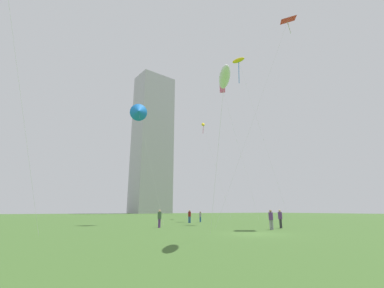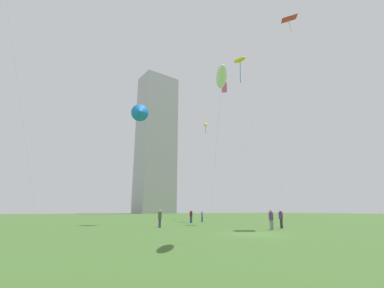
{
  "view_description": "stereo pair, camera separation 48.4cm",
  "coord_description": "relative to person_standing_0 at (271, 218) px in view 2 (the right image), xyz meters",
  "views": [
    {
      "loc": [
        -14.21,
        -16.72,
        1.8
      ],
      "look_at": [
        -1.86,
        7.14,
        8.71
      ],
      "focal_mm": 24.15,
      "sensor_mm": 36.0,
      "label": 1
    },
    {
      "loc": [
        -13.78,
        -16.94,
        1.8
      ],
      "look_at": [
        -1.86,
        7.14,
        8.71
      ],
      "focal_mm": 24.15,
      "sensor_mm": 36.0,
      "label": 2
    }
  ],
  "objects": [
    {
      "name": "kite_flying_4",
      "position": [
        -9.34,
        15.32,
        14.6
      ],
      "size": [
        4.91,
        3.9,
        17.12
      ],
      "color": "silver",
      "rests_on": "ground"
    },
    {
      "name": "kite_flying_6",
      "position": [
        8.28,
        19.34,
        24.23
      ],
      "size": [
        7.47,
        1.24,
        26.4
      ],
      "color": "silver",
      "rests_on": "ground"
    },
    {
      "name": "person_standing_2",
      "position": [
        -8.47,
        7.71,
        0.01
      ],
      "size": [
        0.41,
        0.41,
        1.86
      ],
      "rotation": [
        0.0,
        0.0,
        3.84
      ],
      "color": "#593372",
      "rests_on": "ground"
    },
    {
      "name": "kite_flying_3",
      "position": [
        -9.59,
        -6.7,
        9.24
      ],
      "size": [
        3.38,
        7.44,
        10.69
      ],
      "color": "silver",
      "rests_on": "ground"
    },
    {
      "name": "person_standing_4",
      "position": [
        2.46,
        1.22,
        0.01
      ],
      "size": [
        0.41,
        0.41,
        1.87
      ],
      "rotation": [
        0.0,
        0.0,
        0.24
      ],
      "color": "#2D2D33",
      "rests_on": "ground"
    },
    {
      "name": "person_standing_1",
      "position": [
        2.14,
        17.76,
        -0.14
      ],
      "size": [
        0.36,
        0.36,
        1.61
      ],
      "rotation": [
        0.0,
        0.0,
        3.59
      ],
      "color": "#1E478C",
      "rests_on": "ground"
    },
    {
      "name": "distant_highrise_0",
      "position": [
        31.92,
        132.95,
        42.95
      ],
      "size": [
        24.85,
        19.53,
        88.03
      ],
      "primitive_type": "cube",
      "rotation": [
        0.0,
        0.0,
        0.18
      ],
      "color": "#A8A8AD",
      "rests_on": "ground"
    },
    {
      "name": "ground",
      "position": [
        -4.37,
        -2.66,
        -1.07
      ],
      "size": [
        280.0,
        280.0,
        0.0
      ],
      "primitive_type": "plane",
      "color": "#3D6028"
    },
    {
      "name": "person_standing_0",
      "position": [
        0.0,
        0.0,
        0.0
      ],
      "size": [
        0.41,
        0.41,
        1.85
      ],
      "rotation": [
        0.0,
        0.0,
        5.75
      ],
      "color": "gray",
      "rests_on": "ground"
    },
    {
      "name": "kite_flying_1",
      "position": [
        5.79,
        10.88,
        24.8
      ],
      "size": [
        10.45,
        2.61,
        26.5
      ],
      "color": "silver",
      "rests_on": "ground"
    },
    {
      "name": "person_standing_3",
      "position": [
        -0.7,
        15.95,
        0.01
      ],
      "size": [
        0.41,
        0.41,
        1.87
      ],
      "rotation": [
        0.0,
        0.0,
        2.37
      ],
      "color": "#1E478C",
      "rests_on": "ground"
    },
    {
      "name": "kite_flying_5",
      "position": [
        10.3,
        30.68,
        20.29
      ],
      "size": [
        5.12,
        5.44,
        22.26
      ],
      "color": "silver",
      "rests_on": "ground"
    },
    {
      "name": "kite_flying_0",
      "position": [
        6.54,
        0.93,
        25.56
      ],
      "size": [
        12.21,
        3.75,
        27.49
      ],
      "color": "silver",
      "rests_on": "ground"
    }
  ]
}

